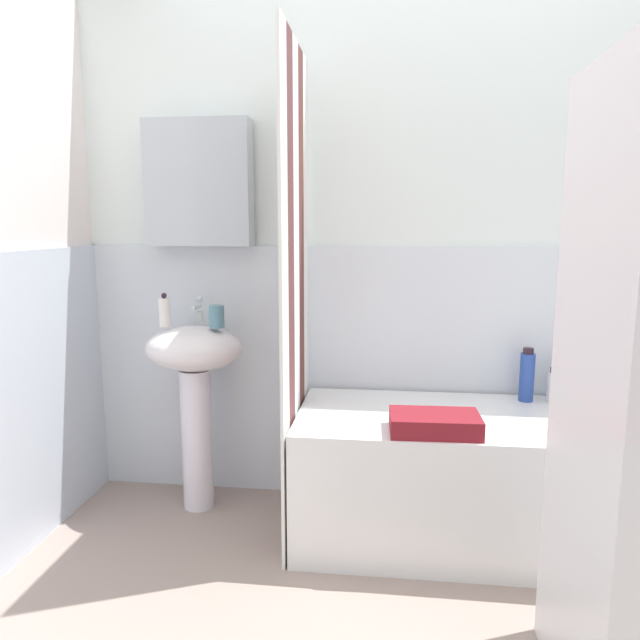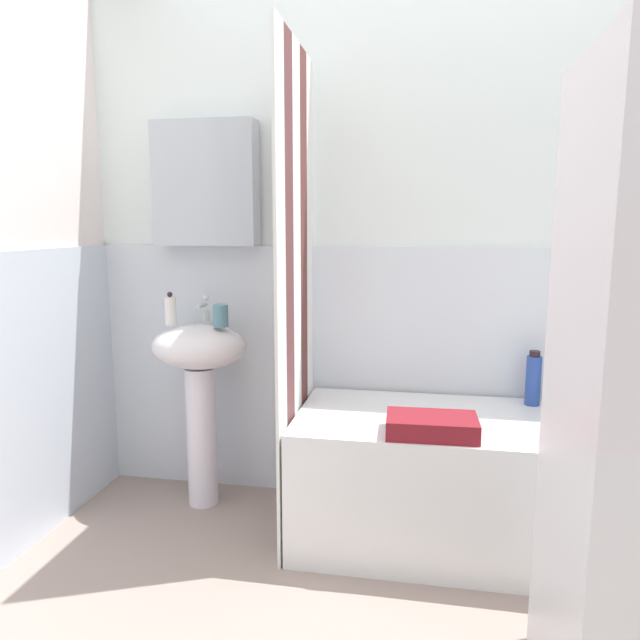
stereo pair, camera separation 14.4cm
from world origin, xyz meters
TOP-DOWN VIEW (x-y plane):
  - wall_back_tiled at (-0.06, 1.26)m, footprint 3.60×0.18m
  - sink at (-0.98, 1.03)m, footprint 0.44×0.34m
  - faucet at (-0.98, 1.11)m, footprint 0.03×0.12m
  - soap_dispenser at (-1.10, 1.01)m, footprint 0.05×0.05m
  - toothbrush_cup at (-0.87, 1.01)m, footprint 0.07×0.07m
  - bathtub at (0.24, 0.89)m, footprint 1.44×0.65m
  - shower_curtain at (-0.50, 0.89)m, footprint 0.01×0.65m
  - conditioner_bottle at (0.86, 1.14)m, footprint 0.04×0.04m
  - shampoo_bottle at (0.76, 1.13)m, footprint 0.06×0.06m
  - lotion_bottle at (0.60, 1.13)m, footprint 0.07×0.07m
  - body_wash_bottle at (0.48, 1.13)m, footprint 0.06×0.06m
  - towel_folded at (0.06, 0.68)m, footprint 0.34×0.21m

SIDE VIEW (x-z plane):
  - bathtub at x=0.24m, z-range 0.00..0.53m
  - towel_folded at x=0.06m, z-range 0.53..0.60m
  - lotion_bottle at x=0.60m, z-range 0.53..0.68m
  - conditioner_bottle at x=0.86m, z-range 0.53..0.70m
  - sink at x=-0.98m, z-range 0.20..1.05m
  - shampoo_bottle at x=0.76m, z-range 0.53..0.76m
  - body_wash_bottle at x=0.48m, z-range 0.53..0.76m
  - toothbrush_cup at x=-0.87m, z-range 0.85..0.95m
  - faucet at x=-0.98m, z-range 0.85..0.98m
  - soap_dispenser at x=-1.10m, z-range 0.84..0.99m
  - shower_curtain at x=-0.50m, z-range 0.00..2.00m
  - wall_back_tiled at x=-0.06m, z-range -0.06..2.34m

